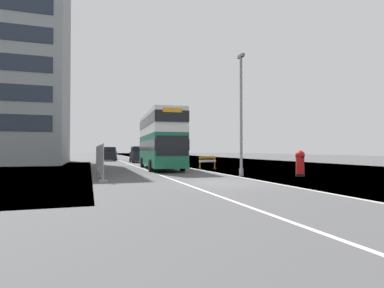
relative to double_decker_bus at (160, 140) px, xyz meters
The scene contains 11 objects.
ground 12.81m from the double_decker_bus, 84.65° to the right, with size 140.00×280.00×0.10m.
double_decker_bus is the anchor object (origin of this frame).
lamppost_foreground 9.87m from the double_decker_bus, 69.15° to the right, with size 0.29×0.70×8.14m.
red_pillar_postbox 12.89m from the double_decker_bus, 56.92° to the right, with size 0.61×0.61×1.71m.
roadworks_barrier 4.73m from the double_decker_bus, 24.56° to the right, with size 1.79×0.80×1.16m.
construction_site_fence 5.89m from the double_decker_bus, 162.87° to the right, with size 0.44×17.20×2.11m.
car_oncoming_near 15.00m from the double_decker_bus, 89.08° to the left, with size 2.02×4.15×2.19m.
car_receding_mid 22.75m from the double_decker_bus, 98.18° to the left, with size 2.00×3.87×2.16m.
car_receding_far 28.92m from the double_decker_bus, 95.04° to the left, with size 2.00×4.08×2.15m.
bare_tree_far_verge_near 20.45m from the double_decker_bus, 120.29° to the left, with size 2.35×3.38×4.76m.
bare_tree_far_verge_mid 37.22m from the double_decker_bus, 110.26° to the left, with size 2.68×2.88×5.24m.
Camera 1 is at (-6.74, -15.21, 1.77)m, focal length 29.17 mm.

